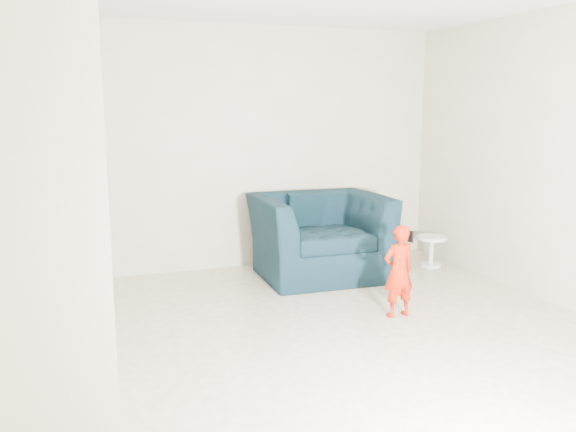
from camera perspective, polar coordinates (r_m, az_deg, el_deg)
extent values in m
plane|color=gray|center=(4.59, 3.54, -13.20)|extent=(5.50, 5.50, 0.00)
plane|color=#A39F85|center=(6.83, -5.73, 6.25)|extent=(5.00, 0.00, 5.00)
imported|color=black|center=(6.59, 2.97, -1.87)|extent=(1.39, 1.23, 0.88)
imported|color=#A61205|center=(5.40, 10.31, -5.10)|extent=(0.31, 0.22, 0.82)
cylinder|color=silver|center=(7.18, 13.30, -1.99)|extent=(0.35, 0.35, 0.04)
cylinder|color=silver|center=(7.21, 13.25, -3.35)|extent=(0.05, 0.05, 0.32)
cylinder|color=silver|center=(7.25, 13.20, -4.46)|extent=(0.25, 0.25, 0.03)
cube|color=#ADA089|center=(6.43, -22.19, -5.75)|extent=(1.00, 0.30, 0.27)
cube|color=#ADA089|center=(6.10, -22.36, -5.28)|extent=(1.00, 0.30, 0.54)
cube|color=#ADA089|center=(5.78, -22.54, -4.76)|extent=(1.00, 0.30, 0.81)
cube|color=#ADA089|center=(5.45, -22.74, -4.17)|extent=(1.00, 0.30, 1.08)
cube|color=#ADA089|center=(5.13, -22.97, -3.51)|extent=(1.00, 0.30, 1.35)
cube|color=#ADA089|center=(4.81, -23.23, -2.76)|extent=(1.00, 0.30, 1.62)
cube|color=#ADA089|center=(4.49, -23.53, -1.91)|extent=(1.00, 0.30, 1.89)
cube|color=#ADA089|center=(4.17, -23.87, -0.93)|extent=(1.00, 0.30, 2.16)
cube|color=#ADA089|center=(3.85, -24.26, 0.22)|extent=(1.00, 0.30, 2.43)
cube|color=#ADA089|center=(3.54, -24.73, 1.58)|extent=(1.00, 0.30, 2.70)
cylinder|color=silver|center=(4.87, -18.31, 14.78)|extent=(0.04, 3.03, 2.73)
cylinder|color=silver|center=(6.48, -17.96, -2.02)|extent=(0.04, 0.04, 1.00)
cube|color=black|center=(6.83, 1.52, 0.65)|extent=(0.40, 0.19, 0.40)
cube|color=black|center=(6.35, -1.71, -1.28)|extent=(0.06, 0.57, 0.64)
cube|color=black|center=(5.38, 11.41, -1.90)|extent=(0.03, 0.05, 0.10)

